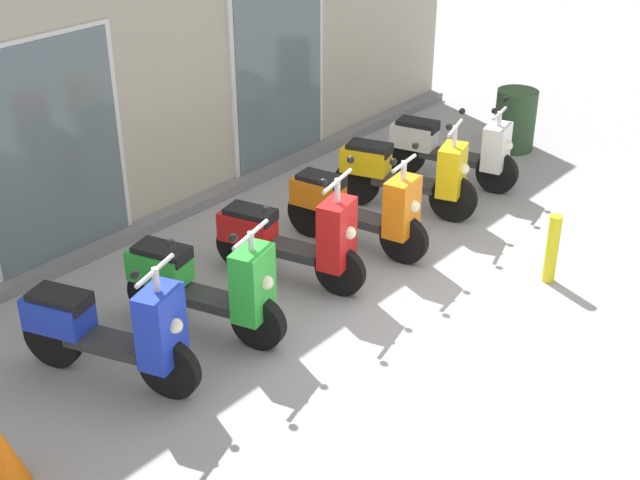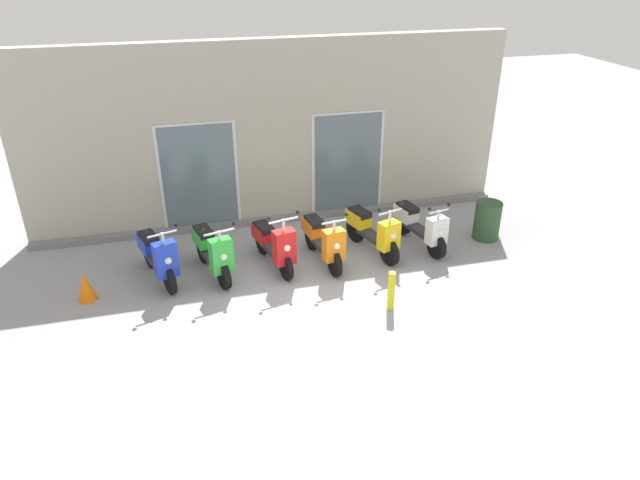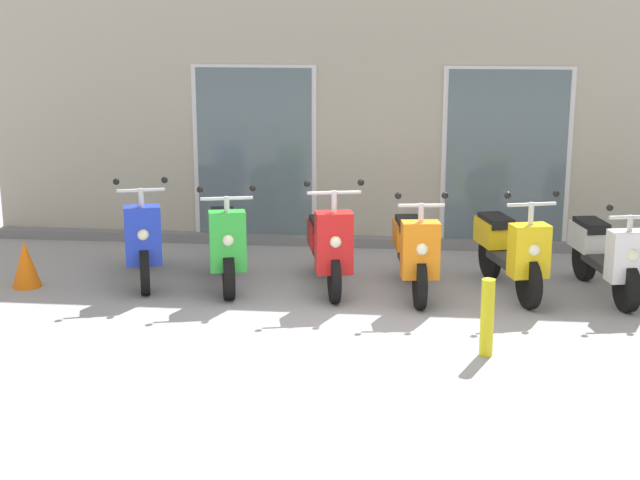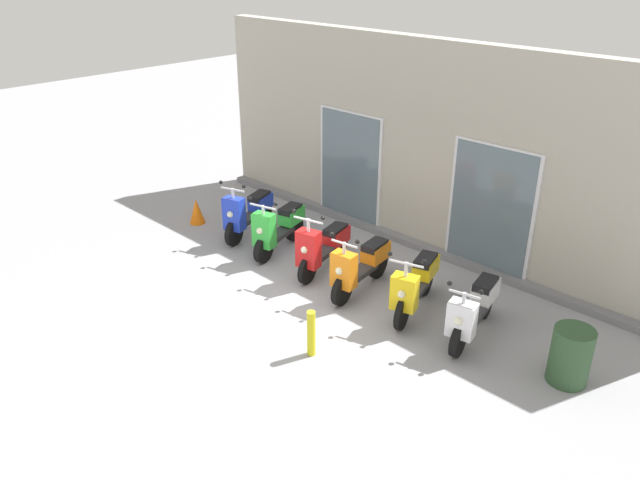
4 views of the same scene
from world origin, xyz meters
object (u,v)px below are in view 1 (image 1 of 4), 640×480
at_px(scooter_green, 206,285).
at_px(trash_bin, 515,120).
at_px(traffic_cone, 2,455).
at_px(scooter_blue, 110,329).
at_px(scooter_yellow, 406,172).
at_px(curb_bollard, 552,249).
at_px(scooter_white, 452,148).
at_px(scooter_orange, 358,207).
at_px(scooter_red, 292,237).

relative_size(scooter_green, trash_bin, 1.93).
bearing_deg(traffic_cone, scooter_blue, 16.45).
relative_size(scooter_green, scooter_yellow, 0.96).
bearing_deg(curb_bollard, traffic_cone, 161.98).
distance_m(scooter_white, trash_bin, 1.48).
xyz_separation_m(trash_bin, traffic_cone, (-7.74, -0.34, -0.14)).
height_order(scooter_blue, scooter_white, scooter_blue).
bearing_deg(scooter_green, scooter_blue, 175.53).
bearing_deg(scooter_orange, scooter_yellow, 6.50).
bearing_deg(scooter_yellow, curb_bollard, -100.34).
bearing_deg(scooter_white, curb_bollard, -124.57).
distance_m(scooter_yellow, curb_bollard, 1.98).
bearing_deg(trash_bin, scooter_white, 178.20).
height_order(scooter_green, scooter_yellow, scooter_yellow).
distance_m(scooter_green, scooter_yellow, 3.08).
xyz_separation_m(scooter_green, trash_bin, (5.56, 0.06, -0.09)).
xyz_separation_m(scooter_blue, scooter_white, (5.05, 0.03, -0.04)).
bearing_deg(trash_bin, scooter_yellow, 179.94).
bearing_deg(scooter_white, scooter_orange, -175.50).
distance_m(trash_bin, traffic_cone, 7.75).
height_order(scooter_yellow, scooter_white, scooter_yellow).
bearing_deg(scooter_green, curb_bollard, -34.63).
bearing_deg(curb_bollard, scooter_orange, 110.15).
relative_size(scooter_yellow, traffic_cone, 3.09).
relative_size(scooter_green, curb_bollard, 2.19).
xyz_separation_m(scooter_white, trash_bin, (1.47, -0.05, -0.06)).
bearing_deg(scooter_yellow, scooter_red, -178.73).
bearing_deg(trash_bin, curb_bollard, -145.72).
xyz_separation_m(scooter_orange, scooter_white, (2.03, 0.16, -0.03)).
relative_size(scooter_blue, scooter_orange, 0.97).
bearing_deg(traffic_cone, scooter_yellow, 3.74).
bearing_deg(traffic_cone, scooter_orange, 3.07).
relative_size(scooter_green, scooter_white, 0.94).
height_order(scooter_orange, scooter_white, scooter_orange).
distance_m(curb_bollard, trash_bin, 3.44).
bearing_deg(traffic_cone, scooter_white, 3.53).
height_order(trash_bin, traffic_cone, trash_bin).
relative_size(scooter_blue, scooter_green, 1.02).
bearing_deg(scooter_white, scooter_green, -178.58).
xyz_separation_m(scooter_red, scooter_white, (2.96, 0.09, -0.03)).
bearing_deg(scooter_red, scooter_blue, 178.35).
distance_m(scooter_green, traffic_cone, 2.21).
height_order(curb_bollard, trash_bin, trash_bin).
bearing_deg(trash_bin, scooter_blue, 179.83).
bearing_deg(scooter_blue, curb_bollard, -27.97).
bearing_deg(curb_bollard, scooter_yellow, 79.66).
xyz_separation_m(scooter_green, scooter_red, (1.13, 0.01, -0.00)).
distance_m(scooter_red, scooter_white, 2.96).
bearing_deg(scooter_yellow, scooter_blue, 179.76).
xyz_separation_m(scooter_yellow, curb_bollard, (-0.35, -1.94, -0.14)).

